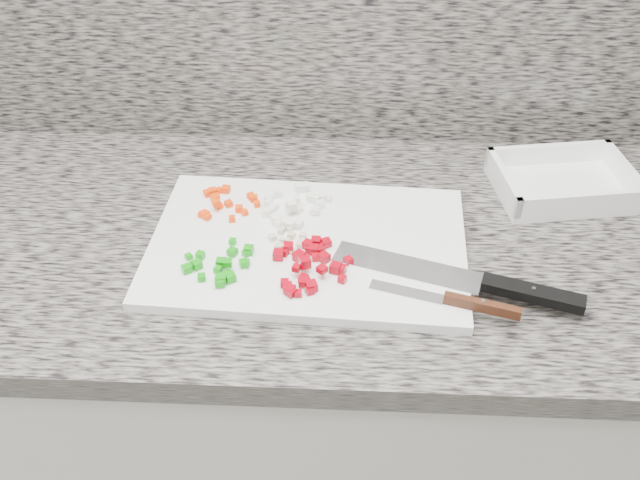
{
  "coord_description": "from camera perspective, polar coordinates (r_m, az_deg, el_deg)",
  "views": [
    {
      "loc": [
        0.1,
        0.54,
        1.61
      ],
      "look_at": [
        0.06,
        1.37,
        0.94
      ],
      "focal_mm": 40.0,
      "sensor_mm": 36.0,
      "label": 1
    }
  ],
  "objects": [
    {
      "name": "cabinet",
      "position": [
        1.49,
        -2.12,
        -13.63
      ],
      "size": [
        3.92,
        0.62,
        0.86
      ],
      "primitive_type": "cube",
      "color": "white",
      "rests_on": "ground"
    },
    {
      "name": "green_pepper_pile",
      "position": [
        1.06,
        -7.95,
        -2.02
      ],
      "size": [
        0.1,
        0.11,
        0.02
      ],
      "color": "#11950D",
      "rests_on": "cutting_board"
    },
    {
      "name": "paring_knife",
      "position": [
        1.01,
        11.34,
        -4.91
      ],
      "size": [
        0.21,
        0.07,
        0.02
      ],
      "rotation": [
        0.0,
        0.0,
        -0.28
      ],
      "color": "silver",
      "rests_on": "cutting_board"
    },
    {
      "name": "tray",
      "position": [
        1.3,
        18.85,
        4.29
      ],
      "size": [
        0.25,
        0.2,
        0.05
      ],
      "rotation": [
        0.0,
        0.0,
        0.16
      ],
      "color": "white",
      "rests_on": "countertop"
    },
    {
      "name": "garlic_pile",
      "position": [
        1.1,
        -2.59,
        0.06
      ],
      "size": [
        0.06,
        0.07,
        0.01
      ],
      "color": "beige",
      "rests_on": "cutting_board"
    },
    {
      "name": "chef_knife",
      "position": [
        1.05,
        13.29,
        -3.45
      ],
      "size": [
        0.36,
        0.15,
        0.02
      ],
      "rotation": [
        0.0,
        0.0,
        -0.31
      ],
      "color": "silver",
      "rests_on": "cutting_board"
    },
    {
      "name": "cutting_board",
      "position": [
        1.11,
        -0.99,
        -0.45
      ],
      "size": [
        0.5,
        0.35,
        0.02
      ],
      "primitive_type": "cube",
      "rotation": [
        0.0,
        0.0,
        -0.05
      ],
      "color": "white",
      "rests_on": "countertop"
    },
    {
      "name": "countertop",
      "position": [
        1.16,
        -2.63,
        -0.04
      ],
      "size": [
        3.96,
        0.64,
        0.04
      ],
      "primitive_type": "cube",
      "color": "slate",
      "rests_on": "cabinet"
    },
    {
      "name": "carrot_pile",
      "position": [
        1.19,
        -7.69,
        3.05
      ],
      "size": [
        0.1,
        0.09,
        0.02
      ],
      "color": "#FD3E05",
      "rests_on": "cutting_board"
    },
    {
      "name": "onion_pile",
      "position": [
        1.17,
        -2.11,
        2.81
      ],
      "size": [
        0.11,
        0.12,
        0.02
      ],
      "color": "white",
      "rests_on": "cutting_board"
    },
    {
      "name": "red_pepper_pile",
      "position": [
        1.05,
        -0.91,
        -1.94
      ],
      "size": [
        0.12,
        0.13,
        0.03
      ],
      "color": "#A30210",
      "rests_on": "cutting_board"
    }
  ]
}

